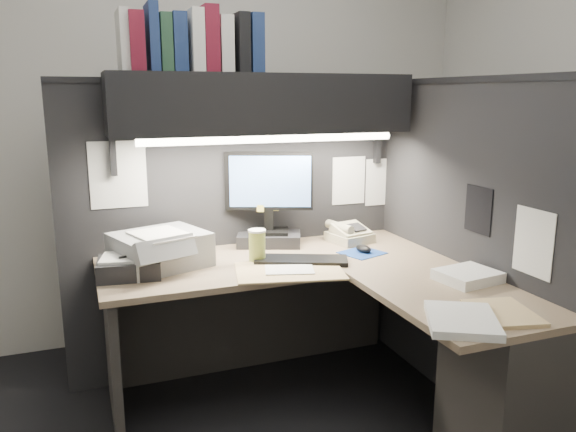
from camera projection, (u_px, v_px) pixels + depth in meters
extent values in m
cube|color=beige|center=(207.00, 126.00, 3.55)|extent=(3.50, 0.04, 2.70)
cube|color=black|center=(238.00, 230.00, 3.15)|extent=(1.90, 0.06, 1.60)
cube|color=black|center=(463.00, 247.00, 2.80)|extent=(0.06, 1.50, 1.60)
cube|color=#967A5F|center=(271.00, 261.00, 2.86)|extent=(1.70, 0.68, 0.03)
cube|color=#967A5F|center=(455.00, 297.00, 2.35)|extent=(0.60, 0.85, 0.03)
cube|color=#2F2C2A|center=(255.00, 308.00, 3.21)|extent=(1.61, 0.02, 0.70)
cube|color=#2F2C2A|center=(112.00, 352.00, 2.66)|extent=(0.04, 0.61, 0.70)
cube|color=#2F2C2A|center=(505.00, 399.00, 2.25)|extent=(0.38, 0.40, 0.70)
cube|color=black|center=(263.00, 104.00, 2.87)|extent=(1.55, 0.34, 0.30)
cylinder|color=white|center=(272.00, 139.00, 2.78)|extent=(1.32, 0.04, 0.04)
cube|color=black|center=(269.00, 239.00, 3.11)|extent=(0.40, 0.32, 0.07)
cube|color=black|center=(269.00, 220.00, 3.08)|extent=(0.06, 0.05, 0.11)
cube|color=black|center=(269.00, 181.00, 3.03)|extent=(0.46, 0.21, 0.31)
cube|color=#618DD6|center=(270.00, 182.00, 3.02)|extent=(0.41, 0.16, 0.28)
cube|color=black|center=(301.00, 260.00, 2.79)|extent=(0.48, 0.32, 0.02)
cube|color=navy|center=(362.00, 253.00, 2.95)|extent=(0.25, 0.24, 0.00)
ellipsoid|color=black|center=(363.00, 249.00, 2.95)|extent=(0.08, 0.11, 0.04)
cube|color=#BDB692|center=(350.00, 234.00, 3.17)|extent=(0.25, 0.25, 0.08)
cylinder|color=#BCB24B|center=(257.00, 247.00, 2.78)|extent=(0.10, 0.10, 0.15)
cube|color=#939698|center=(160.00, 250.00, 2.71)|extent=(0.50, 0.46, 0.16)
cube|color=black|center=(129.00, 267.00, 2.57)|extent=(0.30, 0.26, 0.08)
cube|color=tan|center=(289.00, 271.00, 2.64)|extent=(0.56, 0.43, 0.01)
cube|color=white|center=(468.00, 276.00, 2.50)|extent=(0.28, 0.24, 0.05)
cube|color=white|center=(462.00, 320.00, 2.04)|extent=(0.36, 0.38, 0.03)
cube|color=tan|center=(503.00, 313.00, 2.12)|extent=(0.27, 0.32, 0.02)
cube|color=silver|center=(123.00, 41.00, 2.58)|extent=(0.04, 0.22, 0.27)
cube|color=maroon|center=(135.00, 42.00, 2.58)|extent=(0.07, 0.22, 0.26)
cube|color=navy|center=(152.00, 38.00, 2.61)|extent=(0.05, 0.22, 0.31)
cube|color=#22452E|center=(164.00, 44.00, 2.65)|extent=(0.06, 0.22, 0.26)
cube|color=navy|center=(178.00, 43.00, 2.67)|extent=(0.07, 0.22, 0.27)
cube|color=silver|center=(194.00, 42.00, 2.68)|extent=(0.06, 0.22, 0.29)
cube|color=maroon|center=(208.00, 40.00, 2.71)|extent=(0.07, 0.22, 0.31)
cube|color=silver|center=(223.00, 45.00, 2.76)|extent=(0.07, 0.22, 0.27)
cube|color=black|center=(239.00, 44.00, 2.76)|extent=(0.06, 0.22, 0.28)
cube|color=navy|center=(252.00, 44.00, 2.79)|extent=(0.07, 0.22, 0.28)
cube|color=white|center=(349.00, 181.00, 3.30)|extent=(0.21, 0.00, 0.28)
cube|color=white|center=(381.00, 182.00, 3.38)|extent=(0.21, 0.00, 0.28)
cube|color=white|center=(118.00, 175.00, 2.83)|extent=(0.28, 0.00, 0.34)
cube|color=black|center=(478.00, 210.00, 2.61)|extent=(0.00, 0.18, 0.22)
cube|color=white|center=(533.00, 243.00, 2.31)|extent=(0.00, 0.21, 0.28)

